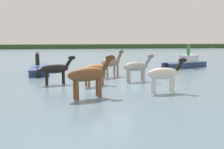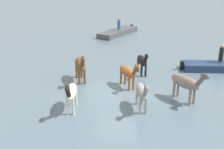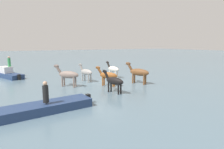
{
  "view_description": "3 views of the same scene",
  "coord_description": "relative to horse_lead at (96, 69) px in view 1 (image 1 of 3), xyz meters",
  "views": [
    {
      "loc": [
        -1.85,
        -14.18,
        2.82
      ],
      "look_at": [
        0.24,
        0.44,
        0.63
      ],
      "focal_mm": 39.23,
      "sensor_mm": 36.0,
      "label": 1
    },
    {
      "loc": [
        15.44,
        2.08,
        6.79
      ],
      "look_at": [
        -0.83,
        -0.45,
        0.74
      ],
      "focal_mm": 46.71,
      "sensor_mm": 36.0,
      "label": 2
    },
    {
      "loc": [
        -15.66,
        8.27,
        3.83
      ],
      "look_at": [
        -0.14,
        -0.27,
        0.9
      ],
      "focal_mm": 30.24,
      "sensor_mm": 36.0,
      "label": 3
    }
  ],
  "objects": [
    {
      "name": "horse_rear_stallion",
      "position": [
        -2.4,
        0.71,
        -0.01
      ],
      "size": [
        2.22,
        1.0,
        1.73
      ],
      "rotation": [
        0.0,
        0.0,
        0.3
      ],
      "color": "black",
      "rests_on": "ground_plane"
    },
    {
      "name": "horse_lead",
      "position": [
        0.0,
        0.0,
        0.0
      ],
      "size": [
        2.06,
        1.55,
        1.75
      ],
      "rotation": [
        0.0,
        0.0,
        0.59
      ],
      "color": "brown",
      "rests_on": "ground_plane"
    },
    {
      "name": "horse_pinto_flank",
      "position": [
        -0.54,
        -3.04,
        0.14
      ],
      "size": [
        2.52,
        1.39,
        2.0
      ],
      "rotation": [
        0.0,
        0.0,
        0.41
      ],
      "color": "brown",
      "rests_on": "ground_plane"
    },
    {
      "name": "ground_plane",
      "position": [
        0.75,
        -0.51,
        -0.97
      ],
      "size": [
        189.68,
        189.68,
        0.0
      ],
      "primitive_type": "plane",
      "color": "slate"
    },
    {
      "name": "boat_skiff_near",
      "position": [
        9.44,
        7.97,
        -0.65
      ],
      "size": [
        4.99,
        3.19,
        1.35
      ],
      "rotation": [
        0.0,
        0.0,
        0.41
      ],
      "color": "navy",
      "rests_on": "ground_plane"
    },
    {
      "name": "distant_shoreline",
      "position": [
        0.75,
        56.36,
        -0.97
      ],
      "size": [
        170.71,
        6.0,
        2.4
      ],
      "primitive_type": "cube",
      "color": "#365229",
      "rests_on": "ground_plane"
    },
    {
      "name": "boat_motor_center",
      "position": [
        -4.14,
        6.09,
        -0.79
      ],
      "size": [
        1.98,
        5.45,
        0.76
      ],
      "rotation": [
        0.0,
        0.0,
        1.67
      ],
      "color": "navy",
      "rests_on": "ground_plane"
    },
    {
      "name": "person_spotter_bow",
      "position": [
        -4.34,
        6.12,
        0.19
      ],
      "size": [
        0.32,
        0.32,
        1.19
      ],
      "color": "black",
      "rests_on": "boat_motor_center"
    },
    {
      "name": "horse_dun_straggler",
      "position": [
        3.45,
        -2.47,
        0.02
      ],
      "size": [
        2.32,
        0.79,
        1.79
      ],
      "rotation": [
        0.0,
        0.0,
        0.15
      ],
      "color": "silver",
      "rests_on": "ground_plane"
    },
    {
      "name": "horse_dark_mare",
      "position": [
        1.46,
        3.25,
        0.11
      ],
      "size": [
        2.13,
        1.96,
        1.95
      ],
      "rotation": [
        0.0,
        0.0,
        0.73
      ],
      "color": "gray",
      "rests_on": "ground_plane"
    },
    {
      "name": "horse_chestnut_trailing",
      "position": [
        2.82,
        1.0,
        0.01
      ],
      "size": [
        2.28,
        0.91,
        1.76
      ],
      "rotation": [
        0.0,
        0.0,
        0.23
      ],
      "color": "#9E9993",
      "rests_on": "ground_plane"
    },
    {
      "name": "person_helmsman_aft",
      "position": [
        9.57,
        7.71,
        0.78
      ],
      "size": [
        0.32,
        0.32,
        1.19
      ],
      "color": "#338C4C",
      "rests_on": "boat_skiff_near"
    }
  ]
}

